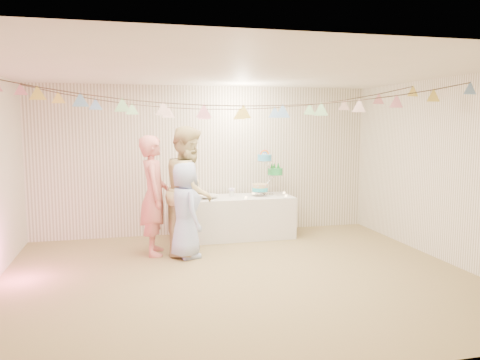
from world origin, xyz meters
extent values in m
plane|color=olive|center=(0.00, 0.00, 0.00)|extent=(6.00, 6.00, 0.00)
plane|color=silver|center=(0.00, 0.00, 2.60)|extent=(6.00, 6.00, 0.00)
plane|color=white|center=(0.00, 2.50, 1.30)|extent=(6.00, 6.00, 0.00)
plane|color=white|center=(0.00, -2.50, 1.30)|extent=(6.00, 6.00, 0.00)
plane|color=white|center=(3.00, 0.00, 1.30)|extent=(5.00, 5.00, 0.00)
cube|color=silver|center=(0.45, 2.03, 0.35)|extent=(1.89, 0.76, 0.71)
cylinder|color=white|center=(-0.08, 1.98, 0.76)|extent=(0.37, 0.37, 0.02)
imported|color=#CF736C|center=(-0.99, 1.32, 0.89)|extent=(0.46, 0.67, 1.78)
imported|color=tan|center=(-0.47, 1.28, 0.96)|extent=(0.99, 1.12, 1.92)
imported|color=#9FB2E1|center=(-0.56, 1.04, 0.70)|extent=(0.60, 0.78, 1.41)
cylinder|color=#FFD88C|center=(-0.35, 1.88, 0.72)|extent=(0.04, 0.04, 0.03)
cylinder|color=#FFD88C|center=(0.10, 2.21, 0.72)|extent=(0.04, 0.04, 0.03)
cylinder|color=#FFD88C|center=(0.55, 1.81, 0.72)|extent=(0.04, 0.04, 0.03)
cylinder|color=#FFD88C|center=(0.80, 2.25, 0.72)|extent=(0.04, 0.04, 0.03)
cylinder|color=#FFD88C|center=(1.27, 1.85, 0.72)|extent=(0.04, 0.04, 0.03)
cylinder|color=#FFD88C|center=(1.35, 2.18, 0.72)|extent=(0.04, 0.04, 0.03)
camera|label=1|loc=(-1.37, -5.65, 1.97)|focal=35.00mm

